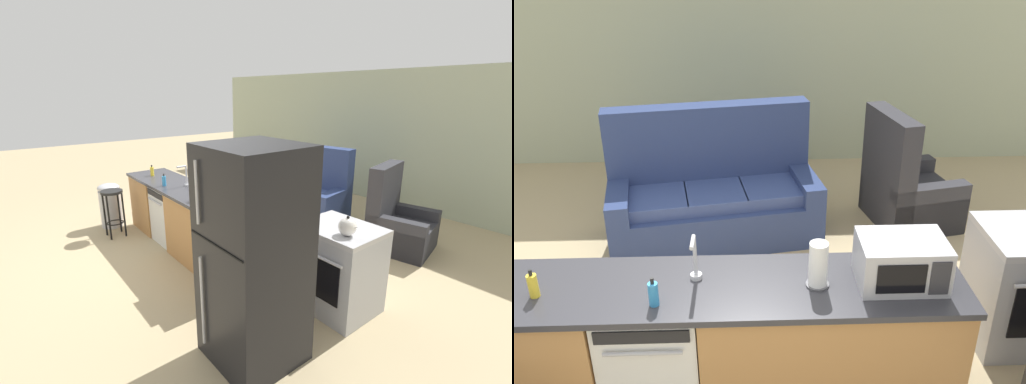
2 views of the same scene
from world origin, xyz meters
TOP-DOWN VIEW (x-y plane):
  - ground_plane at (0.00, 0.00)m, footprint 24.00×24.00m
  - wall_back at (0.30, 4.20)m, footprint 10.00×0.06m
  - kitchen_counter at (0.24, 0.00)m, footprint 2.94×0.66m
  - dishwasher at (-0.25, -0.00)m, footprint 0.58×0.61m
  - stove_range at (2.35, 0.55)m, footprint 0.76×0.68m
  - refrigerator at (2.35, -0.55)m, footprint 0.72×0.73m
  - microwave at (1.22, -0.00)m, footprint 0.50×0.37m
  - sink_faucet at (0.02, 0.06)m, footprint 0.07×0.18m
  - paper_towel_roll at (0.73, -0.02)m, footprint 0.14×0.14m
  - soap_bottle at (-0.19, -0.17)m, footprint 0.06×0.06m
  - dish_soap_bottle at (-0.87, -0.06)m, footprint 0.06×0.06m
  - kettle at (2.52, 0.42)m, footprint 0.21×0.17m
  - bar_stool at (-0.99, -0.68)m, footprint 0.32×0.32m
  - trash_bin at (-1.45, -0.60)m, footprint 0.35×0.35m
  - couch at (-0.02, 2.25)m, footprint 2.13×1.23m
  - armchair at (1.94, 2.38)m, footprint 0.96×1.00m

SIDE VIEW (x-z plane):
  - ground_plane at x=0.00m, z-range 0.00..0.00m
  - armchair at x=1.94m, z-range -0.25..0.95m
  - trash_bin at x=-1.45m, z-range 0.01..0.75m
  - couch at x=-0.02m, z-range -0.24..1.03m
  - kitchen_counter at x=0.24m, z-range -0.03..0.87m
  - dishwasher at x=-0.25m, z-range 0.00..0.84m
  - stove_range at x=2.35m, z-range 0.00..0.90m
  - bar_stool at x=-0.99m, z-range 0.17..0.91m
  - refrigerator at x=2.35m, z-range 0.00..1.82m
  - soap_bottle at x=-0.19m, z-range 0.88..1.06m
  - dish_soap_bottle at x=-0.87m, z-range 0.88..1.06m
  - kettle at x=2.52m, z-range 0.89..1.08m
  - sink_faucet at x=0.02m, z-range 0.88..1.18m
  - paper_towel_roll at x=0.73m, z-range 0.90..1.18m
  - microwave at x=1.22m, z-range 0.90..1.18m
  - wall_back at x=0.30m, z-range 0.00..2.60m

